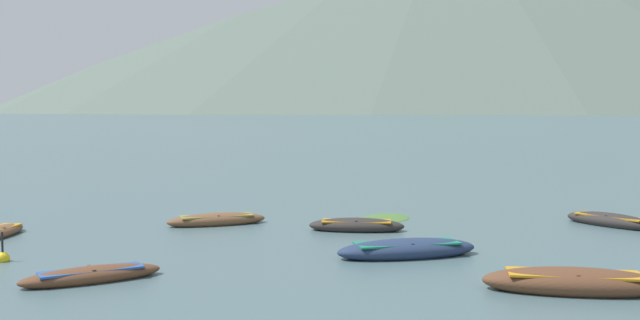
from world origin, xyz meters
The scene contains 12 objects.
ground_plane centered at (0.00, 1500.00, 0.00)m, with size 6000.00×6000.00×0.00m, color #476066.
mountain_1 centered at (-736.00, 1878.77, 144.51)m, with size 1212.64×1212.64×289.02m, color slate.
mountain_2 centered at (-247.65, 1507.53, 104.65)m, with size 680.27×680.27×209.31m, color #4C5B56.
mountain_3 centered at (195.99, 1553.40, 238.02)m, with size 1899.96×1899.96×476.04m, color #56665B.
rowboat_1 centered at (3.25, 15.06, 0.20)m, with size 4.41×2.50×0.65m.
rowboat_4 centered at (-3.43, 20.33, 0.17)m, with size 3.80×2.42×0.55m.
rowboat_5 centered at (6.89, 11.30, 0.22)m, with size 4.33×1.71×0.71m.
rowboat_6 centered at (-4.76, 11.62, 0.15)m, with size 3.39×2.66×0.47m.
rowboat_10 centered at (11.07, 20.91, 0.18)m, with size 3.07×3.31×0.59m.
rowboat_11 centered at (1.76, 19.34, 0.18)m, with size 3.40×1.23×0.56m.
mooring_buoy centered at (-8.13, 13.71, 0.09)m, with size 0.38×0.38×0.96m.
weed_patch_2 centered at (2.87, 22.19, 0.00)m, with size 1.82×2.68×0.14m, color #477033.
Camera 1 is at (1.89, -5.07, 4.23)m, focal length 39.21 mm.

